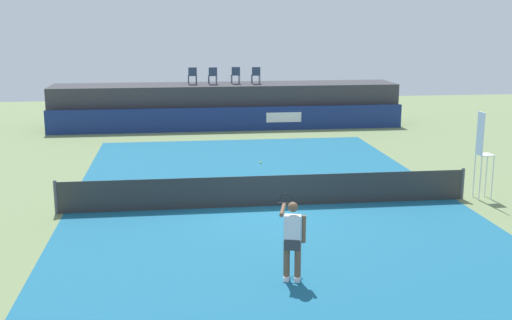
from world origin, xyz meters
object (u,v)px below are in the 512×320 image
object	(u,v)px
spectator_chair_center	(236,74)
net_post_near	(56,197)
spectator_chair_left	(213,75)
tennis_player	(292,238)
umpire_chair	(482,149)
spectator_chair_far_left	(192,75)
net_post_far	(462,184)
spectator_chair_right	(256,74)
tennis_ball	(261,162)

from	to	relation	value
spectator_chair_center	net_post_near	xyz separation A→B (m)	(-6.74, -15.34, -2.19)
spectator_chair_left	tennis_player	bearing A→B (deg)	-88.89
umpire_chair	net_post_near	distance (m)	13.01
spectator_chair_far_left	net_post_far	world-z (taller)	spectator_chair_far_left
tennis_player	net_post_far	bearing A→B (deg)	41.15
spectator_chair_left	spectator_chair_center	size ratio (longest dim) A/B	1.00
spectator_chair_right	spectator_chair_center	bearing A→B (deg)	169.96
spectator_chair_far_left	spectator_chair_right	bearing A→B (deg)	-2.95
net_post_far	spectator_chair_left	bearing A→B (deg)	114.35
spectator_chair_left	net_post_near	bearing A→B (deg)	-109.97
spectator_chair_far_left	umpire_chair	world-z (taller)	spectator_chair_far_left
spectator_chair_right	umpire_chair	world-z (taller)	spectator_chair_right
spectator_chair_right	spectator_chair_far_left	bearing A→B (deg)	177.05
spectator_chair_left	net_post_far	xyz separation A→B (m)	(6.88, -15.20, -2.19)
spectator_chair_left	tennis_player	xyz separation A→B (m)	(0.40, -20.86, -1.73)
spectator_chair_right	umpire_chair	size ratio (longest dim) A/B	0.32
spectator_chair_far_left	spectator_chair_right	size ratio (longest dim) A/B	1.00
spectator_chair_far_left	tennis_player	world-z (taller)	spectator_chair_far_left
net_post_near	tennis_ball	world-z (taller)	net_post_near
umpire_chair	tennis_player	world-z (taller)	umpire_chair
spectator_chair_right	net_post_far	bearing A→B (deg)	-73.08
spectator_chair_far_left	net_post_far	distance (m)	17.39
spectator_chair_left	umpire_chair	distance (m)	16.96
tennis_ball	net_post_near	bearing A→B (deg)	-139.11
spectator_chair_right	tennis_player	size ratio (longest dim) A/B	0.50
spectator_chair_center	tennis_ball	bearing A→B (deg)	-89.61
spectator_chair_far_left	tennis_player	distance (m)	21.10
spectator_chair_right	umpire_chair	bearing A→B (deg)	-71.15
spectator_chair_far_left	umpire_chair	distance (m)	17.56
spectator_chair_right	tennis_ball	world-z (taller)	spectator_chair_right
spectator_chair_center	net_post_far	xyz separation A→B (m)	(5.66, -15.34, -2.19)
net_post_near	spectator_chair_left	bearing A→B (deg)	70.03
spectator_chair_far_left	tennis_player	xyz separation A→B (m)	(1.45, -20.98, -1.73)
spectator_chair_center	umpire_chair	bearing A→B (deg)	-67.90
spectator_chair_right	umpire_chair	distance (m)	16.05
spectator_chair_left	net_post_far	bearing A→B (deg)	-65.65
spectator_chair_center	tennis_player	size ratio (longest dim) A/B	0.50
spectator_chair_center	tennis_player	distance (m)	21.08
umpire_chair	tennis_ball	bearing A→B (deg)	136.30
spectator_chair_left	net_post_far	size ratio (longest dim) A/B	0.89
spectator_chair_left	net_post_near	size ratio (longest dim) A/B	0.89
spectator_chair_left	umpire_chair	size ratio (longest dim) A/B	0.32
net_post_far	tennis_ball	bearing A→B (deg)	133.56
net_post_near	tennis_ball	distance (m)	9.01
spectator_chair_left	net_post_near	world-z (taller)	spectator_chair_left
spectator_chair_center	spectator_chair_right	distance (m)	1.07
spectator_chair_far_left	tennis_player	bearing A→B (deg)	-86.03
tennis_ball	spectator_chair_right	bearing A→B (deg)	83.91
net_post_far	tennis_player	bearing A→B (deg)	-138.85
tennis_player	tennis_ball	xyz separation A→B (m)	(0.87, 11.55, -0.92)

